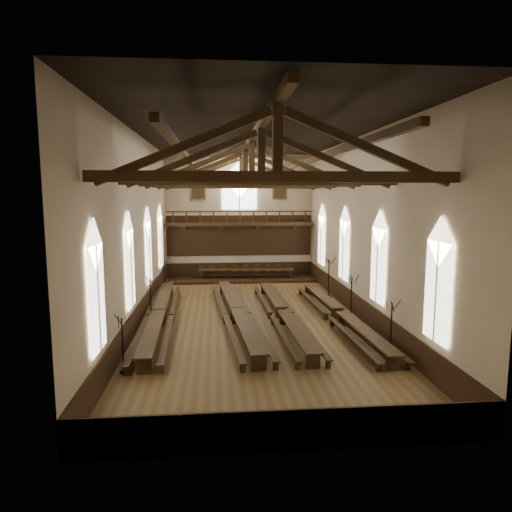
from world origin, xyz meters
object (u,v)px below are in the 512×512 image
Objects in this scene: candelabrum_left_mid at (151,306)px; refectory_row_b at (236,311)px; high_table at (246,270)px; candelabrum_right_near at (391,337)px; candelabrum_right_mid at (351,304)px; candelabrum_left_near at (123,355)px; candelabrum_right_far at (329,285)px; refectory_row_c at (282,312)px; refectory_row_a at (159,313)px; dais at (246,279)px; refectory_row_d at (340,313)px; candelabrum_left_far at (165,281)px.

refectory_row_b is at bearing -11.35° from candelabrum_left_mid.
candelabrum_right_near reaches higher than high_table.
candelabrum_left_mid is 1.02× the size of candelabrum_right_near.
candelabrum_left_near is at bearing -147.77° from candelabrum_right_mid.
refectory_row_c is at bearing -125.06° from candelabrum_right_far.
refectory_row_c is 3.97m from candelabrum_right_mid.
candelabrum_right_far is at bearing -50.87° from high_table.
candelabrum_right_mid is at bearing 90.00° from candelabrum_right_near.
refectory_row_b is at bearing -0.45° from refectory_row_a.
candelabrum_right_far reaches higher than refectory_row_a.
dais is 4.96× the size of candelabrum_left_near.
candelabrum_left_mid is (-5.99, -10.78, 0.64)m from dais.
refectory_row_c is 9.68m from candelabrum_left_near.
candelabrum_left_mid is at bearing 170.96° from refectory_row_d.
candelabrum_right_far is (11.10, 12.12, 0.12)m from candelabrum_left_near.
refectory_row_a is 11.92m from candelabrum_right_near.
refectory_row_b reaches higher than refectory_row_c.
candelabrum_right_near is (5.11, -17.23, -0.07)m from high_table.
refectory_row_c is at bearing -4.01° from refectory_row_b.
refectory_row_a is at bearing -178.48° from candelabrum_right_mid.
high_table is at bearing 71.96° from candelabrum_left_near.
candelabrum_right_far reaches higher than candelabrum_left_mid.
high_table is at bearing 83.57° from refectory_row_b.
candelabrum_left_far is at bearing 129.71° from candelabrum_right_near.
candelabrum_right_mid is at bearing -3.23° from candelabrum_left_mid.
candelabrum_right_far reaches higher than high_table.
candelabrum_left_far is (0.00, 6.91, 0.04)m from candelabrum_left_mid.
candelabrum_right_near is at bearing -30.18° from candelabrum_left_mid.
candelabrum_left_far is 1.07× the size of candelabrum_right_near.
refectory_row_c is 1.87× the size of high_table.
high_table is at bearing 60.92° from candelabrum_left_mid.
candelabrum_left_far is 11.36m from candelabrum_right_far.
refectory_row_a is 1.92× the size of high_table.
refectory_row_a is 9.65m from refectory_row_d.
refectory_row_c is at bearing -172.95° from candelabrum_right_mid.
candelabrum_left_far is (-10.18, 8.53, 0.24)m from refectory_row_d.
high_table is (-4.18, 12.40, 0.27)m from refectory_row_d.
candelabrum_left_far is 17.37m from candelabrum_right_near.
refectory_row_a is 1.07m from candelabrum_left_mid.
candelabrum_right_near is at bearing -40.65° from refectory_row_b.
candelabrum_right_far is at bearing 90.00° from candelabrum_right_near.
refectory_row_c is at bearing -84.39° from dais.
refectory_row_b is at bearing 172.94° from refectory_row_d.
candelabrum_right_mid is at bearing -34.17° from candelabrum_left_far.
candelabrum_right_mid is 0.91× the size of candelabrum_right_far.
dais is 19.36m from candelabrum_left_near.
refectory_row_a is at bearing 85.32° from candelabrum_left_near.
candelabrum_left_near reaches higher than refectory_row_d.
candelabrum_right_far is (3.94, 5.61, 0.28)m from refectory_row_c.
candelabrum_left_mid is 0.95× the size of candelabrum_left_far.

